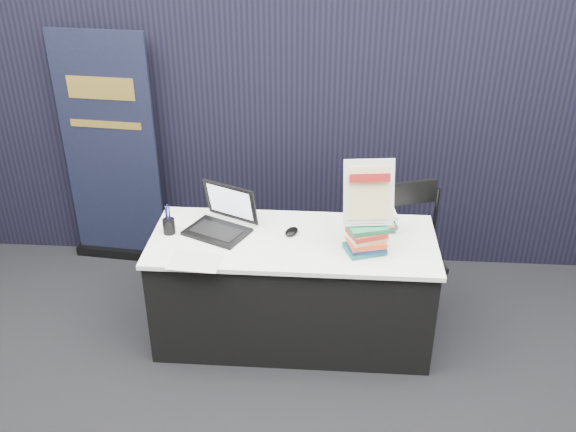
# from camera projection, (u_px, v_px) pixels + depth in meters

# --- Properties ---
(floor) EXTENTS (8.00, 8.00, 0.00)m
(floor) POSITION_uv_depth(u_px,v_px,m) (287.00, 391.00, 3.90)
(floor) COLOR black
(floor) RESTS_ON ground
(drape_partition) EXTENTS (6.00, 0.08, 2.40)m
(drape_partition) POSITION_uv_depth(u_px,v_px,m) (302.00, 114.00, 4.73)
(drape_partition) COLOR black
(drape_partition) RESTS_ON floor
(display_table) EXTENTS (1.80, 0.75, 0.75)m
(display_table) POSITION_uv_depth(u_px,v_px,m) (293.00, 288.00, 4.20)
(display_table) COLOR black
(display_table) RESTS_ON floor
(laptop) EXTENTS (0.46, 0.45, 0.29)m
(laptop) POSITION_uv_depth(u_px,v_px,m) (218.00, 220.00, 4.10)
(laptop) COLOR black
(laptop) RESTS_ON display_table
(mouse) EXTENTS (0.11, 0.14, 0.04)m
(mouse) POSITION_uv_depth(u_px,v_px,m) (292.00, 231.00, 4.07)
(mouse) COLOR black
(mouse) RESTS_ON display_table
(brochure_left) EXTENTS (0.30, 0.24, 0.00)m
(brochure_left) POSITION_uv_depth(u_px,v_px,m) (184.00, 252.00, 3.89)
(brochure_left) COLOR white
(brochure_left) RESTS_ON display_table
(brochure_mid) EXTENTS (0.32, 0.24, 0.00)m
(brochure_mid) POSITION_uv_depth(u_px,v_px,m) (195.00, 262.00, 3.79)
(brochure_mid) COLOR silver
(brochure_mid) RESTS_ON display_table
(brochure_right) EXTENTS (0.39, 0.33, 0.00)m
(brochure_right) POSITION_uv_depth(u_px,v_px,m) (247.00, 236.00, 4.05)
(brochure_right) COLOR white
(brochure_right) RESTS_ON display_table
(pen_cup) EXTENTS (0.08, 0.08, 0.10)m
(pen_cup) POSITION_uv_depth(u_px,v_px,m) (169.00, 226.00, 4.07)
(pen_cup) COLOR black
(pen_cup) RESTS_ON display_table
(book_stack_tall) EXTENTS (0.27, 0.24, 0.19)m
(book_stack_tall) POSITION_uv_depth(u_px,v_px,m) (366.00, 239.00, 3.85)
(book_stack_tall) COLOR #196060
(book_stack_tall) RESTS_ON display_table
(book_stack_short) EXTENTS (0.20, 0.16, 0.13)m
(book_stack_short) POSITION_uv_depth(u_px,v_px,m) (380.00, 221.00, 4.10)
(book_stack_short) COLOR #1E7246
(book_stack_short) RESTS_ON display_table
(info_sign) EXTENTS (0.31, 0.16, 0.41)m
(info_sign) POSITION_uv_depth(u_px,v_px,m) (369.00, 194.00, 3.74)
(info_sign) COLOR black
(info_sign) RESTS_ON book_stack_tall
(pullup_banner) EXTENTS (0.78, 0.17, 1.83)m
(pullup_banner) POSITION_uv_depth(u_px,v_px,m) (112.00, 165.00, 4.87)
(pullup_banner) COLOR black
(pullup_banner) RESTS_ON floor
(stacking_chair) EXTENTS (0.54, 0.55, 0.96)m
(stacking_chair) POSITION_uv_depth(u_px,v_px,m) (405.00, 249.00, 4.33)
(stacking_chair) COLOR black
(stacking_chair) RESTS_ON floor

